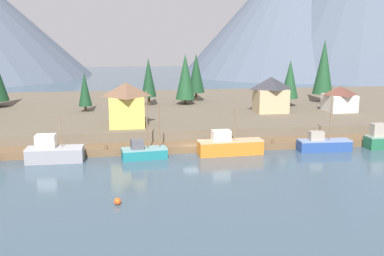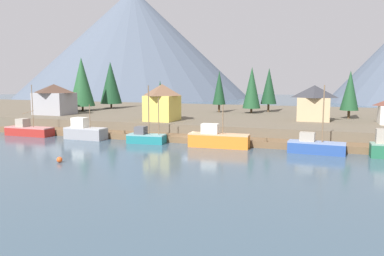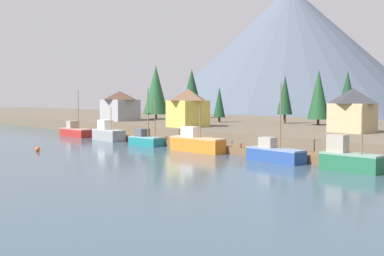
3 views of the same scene
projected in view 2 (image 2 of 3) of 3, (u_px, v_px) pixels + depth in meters
name	position (u px, v px, depth m)	size (l,w,h in m)	color
ground_plane	(223.00, 131.00, 79.07)	(400.00, 400.00, 1.00)	#384C5B
dock	(194.00, 139.00, 62.18)	(80.00, 4.00, 1.60)	brown
shoreline_bank	(237.00, 118.00, 90.03)	(400.00, 56.00, 2.50)	brown
mountain_west_peak	(134.00, 44.00, 230.10)	(138.48, 138.48, 64.28)	#475160
fishing_boat_red	(29.00, 130.00, 69.43)	(9.12, 2.79, 9.26)	maroon
fishing_boat_grey	(85.00, 131.00, 65.20)	(7.34, 2.82, 6.01)	gray
fishing_boat_teal	(146.00, 137.00, 61.08)	(6.25, 3.08, 9.26)	#196B70
fishing_boat_orange	(218.00, 139.00, 57.13)	(9.20, 2.71, 6.49)	#CC6B1E
fishing_boat_blue	(315.00, 146.00, 52.40)	(7.68, 2.64, 9.43)	navy
house_grey	(54.00, 99.00, 84.27)	(8.08, 6.38, 6.71)	gray
house_tan	(314.00, 103.00, 70.84)	(6.06, 4.99, 6.65)	tan
house_yellow	(162.00, 102.00, 71.23)	(5.60, 6.29, 6.87)	gold
conifer_near_left	(269.00, 86.00, 90.98)	(3.77, 3.77, 10.45)	#4C3823
conifer_near_right	(252.00, 88.00, 87.42)	(4.09, 4.09, 10.62)	#4C3823
conifer_mid_left	(111.00, 83.00, 102.43)	(5.80, 5.80, 12.54)	#4C3823
conifer_mid_right	(82.00, 82.00, 93.75)	(6.10, 6.10, 13.17)	#4C3823
conifer_back_left	(350.00, 90.00, 74.86)	(3.52, 3.52, 9.49)	#4C3823
conifer_back_right	(219.00, 88.00, 89.78)	(3.09, 3.09, 9.79)	#4C3823
conifer_far_left	(160.00, 94.00, 88.25)	(2.51, 2.51, 7.50)	#4C3823
channel_buoy	(60.00, 160.00, 46.70)	(0.70, 0.70, 0.70)	#E04C19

